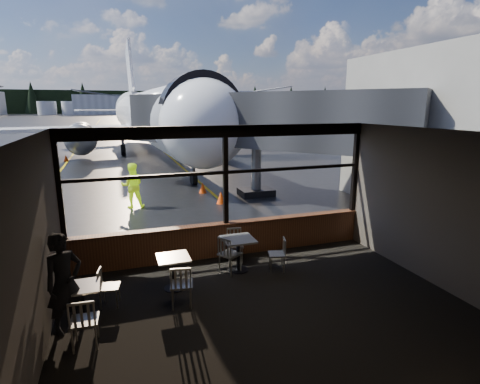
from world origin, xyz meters
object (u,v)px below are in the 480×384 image
chair_near_w (230,254)px  cafe_table_mid (174,273)px  cone_wing (66,158)px  cone_extra (221,198)px  jet_bridge (270,144)px  ground_crew (132,186)px  chair_near_e (277,254)px  cone_nose (203,188)px  cafe_table_near (238,255)px  chair_left_s (84,321)px  chair_near_n (235,246)px  cafe_table_left (83,303)px  chair_mid_s (181,285)px  passenger (64,283)px  chair_mid_w (109,287)px  airliner (152,82)px

chair_near_w → cafe_table_mid: bearing=-106.2°
cone_wing → cone_extra: cone_extra is taller
jet_bridge → cafe_table_mid: size_ratio=14.42×
ground_crew → cone_extra: bearing=173.2°
chair_near_e → cone_nose: bearing=15.0°
cafe_table_mid → jet_bridge: bearing=53.1°
cafe_table_near → chair_left_s: 3.94m
cone_wing → jet_bridge: bearing=-57.7°
chair_near_n → chair_left_s: bearing=47.5°
chair_left_s → cafe_table_left: bearing=98.9°
cafe_table_left → chair_mid_s: size_ratio=0.78×
passenger → ground_crew: (1.58, 8.38, -0.03)m
cafe_table_near → cone_extra: cafe_table_near is taller
passenger → ground_crew: 8.53m
jet_bridge → cafe_table_near: 7.70m
chair_mid_w → passenger: passenger is taller
cone_nose → chair_mid_s: bearing=-105.5°
jet_bridge → chair_near_w: bearing=-120.2°
chair_near_w → chair_left_s: (-3.16, -1.97, -0.01)m
cafe_table_near → cafe_table_left: bearing=-161.3°
chair_near_w → chair_near_e: bearing=45.6°
chair_mid_w → cafe_table_left: bearing=-38.2°
cafe_table_near → ground_crew: ground_crew is taller
cafe_table_left → chair_near_e: 4.46m
chair_near_w → passenger: passenger is taller
cafe_table_mid → chair_near_n: 2.01m
airliner → cone_nose: (0.60, -14.72, -5.58)m
chair_near_n → cone_nose: 8.08m
passenger → cone_wing: passenger is taller
chair_near_n → jet_bridge: bearing=-109.4°
cafe_table_near → passenger: size_ratio=0.45×
chair_near_w → cone_wing: (-5.88, 21.88, -0.24)m
chair_near_e → cone_extra: (0.47, 6.70, -0.16)m
cafe_table_left → cone_nose: (4.57, 9.74, -0.11)m
cafe_table_left → cone_nose: cafe_table_left is taller
cafe_table_left → cone_extra: (4.84, 7.58, -0.10)m
chair_left_s → ground_crew: ground_crew is taller
cafe_table_near → cone_nose: bearing=82.7°
airliner → chair_near_n: airliner is taller
chair_near_e → cone_wing: chair_near_e is taller
cafe_table_mid → ground_crew: 7.45m
airliner → cafe_table_left: 25.37m
jet_bridge → cone_nose: 3.88m
airliner → jet_bridge: airliner is taller
chair_left_s → cone_extra: size_ratio=1.81×
chair_left_s → cone_extra: 9.67m
cafe_table_mid → chair_near_w: 1.49m
airliner → ground_crew: bearing=-101.8°
airliner → chair_mid_w: 24.88m
jet_bridge → cone_extra: 3.09m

